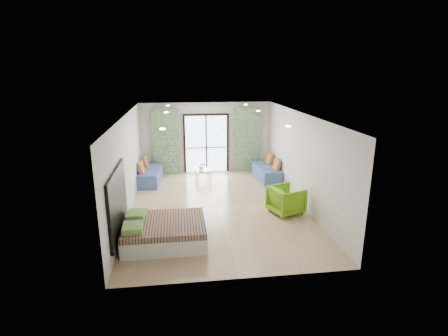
{
  "coord_description": "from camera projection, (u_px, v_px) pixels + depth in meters",
  "views": [
    {
      "loc": [
        -1.06,
        -9.57,
        3.92
      ],
      "look_at": [
        0.21,
        0.06,
        1.15
      ],
      "focal_mm": 28.0,
      "sensor_mm": 36.0,
      "label": 1
    }
  ],
  "objects": [
    {
      "name": "bed",
      "position": [
        164.0,
        232.0,
        8.12
      ],
      "size": [
        1.87,
        1.53,
        0.65
      ],
      "color": "silver",
      "rests_on": "floor"
    },
    {
      "name": "downlight_b",
      "position": [
        288.0,
        126.0,
        7.87
      ],
      "size": [
        0.12,
        0.12,
        0.02
      ],
      "primitive_type": "cylinder",
      "color": "#FFE0B2",
      "rests_on": "ceiling"
    },
    {
      "name": "coffee_table",
      "position": [
        203.0,
        171.0,
        12.73
      ],
      "size": [
        0.6,
        0.6,
        0.64
      ],
      "rotation": [
        0.0,
        0.0,
        0.1
      ],
      "color": "silver",
      "rests_on": "floor"
    },
    {
      "name": "downlight_e",
      "position": [
        168.0,
        106.0,
        12.29
      ],
      "size": [
        0.12,
        0.12,
        0.02
      ],
      "primitive_type": "cylinder",
      "color": "#FFE0B2",
      "rests_on": "ceiling"
    },
    {
      "name": "downlight_a",
      "position": [
        162.0,
        129.0,
        7.52
      ],
      "size": [
        0.12,
        0.12,
        0.02
      ],
      "primitive_type": "cylinder",
      "color": "#FFE0B2",
      "rests_on": "ceiling"
    },
    {
      "name": "curtain_right",
      "position": [
        246.0,
        140.0,
        13.59
      ],
      "size": [
        1.0,
        0.1,
        2.5
      ],
      "primitive_type": "cube",
      "color": "silver",
      "rests_on": "floor"
    },
    {
      "name": "wall_left",
      "position": [
        127.0,
        165.0,
        9.65
      ],
      "size": [
        0.01,
        7.5,
        2.7
      ],
      "primitive_type": null,
      "color": "silver",
      "rests_on": "ground"
    },
    {
      "name": "switch_plate",
      "position": [
        125.0,
        185.0,
        8.97
      ],
      "size": [
        0.02,
        0.1,
        0.1
      ],
      "primitive_type": "cube",
      "color": "silver",
      "rests_on": "wall_left"
    },
    {
      "name": "ceiling",
      "position": [
        217.0,
        115.0,
        9.6
      ],
      "size": [
        5.0,
        7.5,
        0.01
      ],
      "primitive_type": null,
      "color": "silver",
      "rests_on": "ground"
    },
    {
      "name": "daybed_right",
      "position": [
        267.0,
        172.0,
        12.82
      ],
      "size": [
        0.77,
        1.77,
        0.86
      ],
      "rotation": [
        0.0,
        0.0,
        0.05
      ],
      "color": "#3E5794",
      "rests_on": "floor"
    },
    {
      "name": "balcony_door",
      "position": [
        206.0,
        140.0,
        13.54
      ],
      "size": [
        1.76,
        0.08,
        2.28
      ],
      "color": "black",
      "rests_on": "floor"
    },
    {
      "name": "vase",
      "position": [
        201.0,
        167.0,
        12.74
      ],
      "size": [
        0.22,
        0.23,
        0.19
      ],
      "primitive_type": "imported",
      "rotation": [
        0.0,
        0.0,
        0.22
      ],
      "color": "white",
      "rests_on": "coffee_table"
    },
    {
      "name": "daybed_left",
      "position": [
        150.0,
        175.0,
        12.43
      ],
      "size": [
        0.84,
        1.83,
        0.88
      ],
      "rotation": [
        0.0,
        0.0,
        -0.08
      ],
      "color": "#3E5794",
      "rests_on": "floor"
    },
    {
      "name": "balcony_rail",
      "position": [
        206.0,
        148.0,
        13.63
      ],
      "size": [
        1.52,
        0.03,
        0.04
      ],
      "primitive_type": "cube",
      "color": "#595451",
      "rests_on": "balcony_door"
    },
    {
      "name": "curtain_left",
      "position": [
        166.0,
        142.0,
        13.2
      ],
      "size": [
        1.0,
        0.1,
        2.5
      ],
      "primitive_type": "cube",
      "color": "silver",
      "rests_on": "floor"
    },
    {
      "name": "downlight_d",
      "position": [
        258.0,
        111.0,
        10.73
      ],
      "size": [
        0.12,
        0.12,
        0.02
      ],
      "primitive_type": "cylinder",
      "color": "#FFE0B2",
      "rests_on": "ceiling"
    },
    {
      "name": "downlight_c",
      "position": [
        166.0,
        112.0,
        10.38
      ],
      "size": [
        0.12,
        0.12,
        0.02
      ],
      "primitive_type": "cylinder",
      "color": "#FFE0B2",
      "rests_on": "ceiling"
    },
    {
      "name": "downlight_f",
      "position": [
        246.0,
        105.0,
        12.64
      ],
      "size": [
        0.12,
        0.12,
        0.02
      ],
      "primitive_type": "cylinder",
      "color": "#FFE0B2",
      "rests_on": "ceiling"
    },
    {
      "name": "floor",
      "position": [
        217.0,
        206.0,
        10.33
      ],
      "size": [
        5.0,
        7.5,
        0.01
      ],
      "primitive_type": null,
      "color": "tan",
      "rests_on": "ground"
    },
    {
      "name": "armchair",
      "position": [
        286.0,
        199.0,
        9.74
      ],
      "size": [
        1.01,
        1.04,
        0.85
      ],
      "primitive_type": "imported",
      "rotation": [
        0.0,
        0.0,
        1.91
      ],
      "color": "#6DB016",
      "rests_on": "floor"
    },
    {
      "name": "headboard",
      "position": [
        118.0,
        202.0,
        7.78
      ],
      "size": [
        0.06,
        2.1,
        1.5
      ],
      "primitive_type": "cube",
      "color": "black",
      "rests_on": "floor"
    },
    {
      "name": "wall_back",
      "position": [
        206.0,
        138.0,
        13.54
      ],
      "size": [
        5.0,
        0.01,
        2.7
      ],
      "primitive_type": null,
      "color": "silver",
      "rests_on": "ground"
    },
    {
      "name": "wall_right",
      "position": [
        301.0,
        159.0,
        10.28
      ],
      "size": [
        0.01,
        7.5,
        2.7
      ],
      "primitive_type": null,
      "color": "silver",
      "rests_on": "ground"
    },
    {
      "name": "wall_front",
      "position": [
        240.0,
        214.0,
        6.39
      ],
      "size": [
        5.0,
        0.01,
        2.7
      ],
      "primitive_type": null,
      "color": "silver",
      "rests_on": "ground"
    }
  ]
}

